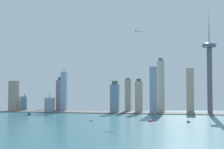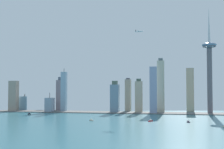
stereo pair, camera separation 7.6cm
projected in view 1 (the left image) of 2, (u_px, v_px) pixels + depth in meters
The scene contains 22 objects.
ground_plane at pixel (58, 146), 388.19m from camera, with size 6000.00×6000.00×0.00m, color #2F6673.
waterfront_pier at pixel (122, 112), 910.37m from camera, with size 925.88×70.29×2.13m, color #61605E.
observation_tower at pixel (209, 63), 876.26m from camera, with size 41.10×41.10×311.46m.
skyscraper_0 at pixel (61, 95), 993.52m from camera, with size 26.01×25.83×110.86m.
skyscraper_1 at pixel (161, 86), 913.43m from camera, with size 21.75×12.17×165.09m.
skyscraper_2 at pixel (50, 105), 939.80m from camera, with size 22.72×27.52×60.12m.
skyscraper_3 at pixel (128, 95), 961.81m from camera, with size 17.24×27.72×106.42m.
skyscraper_4 at pixel (153, 90), 882.76m from camera, with size 20.79×20.35×137.04m.
skyscraper_5 at pixel (155, 94), 990.61m from camera, with size 12.13×26.57×125.11m.
skyscraper_6 at pixel (115, 98), 918.15m from camera, with size 25.61×25.93×96.43m.
skyscraper_7 at pixel (14, 96), 977.95m from camera, with size 26.35×21.46×98.00m.
skyscraper_8 at pixel (62, 86), 1042.40m from camera, with size 19.43×16.69×169.81m.
skyscraper_9 at pixel (23, 103), 1004.10m from camera, with size 26.62×14.72×55.47m.
skyscraper_10 at pixel (190, 90), 962.48m from camera, with size 22.80×16.86×138.44m.
skyscraper_11 at pixel (64, 92), 957.25m from camera, with size 16.87×15.58×136.77m.
skyscraper_12 at pixel (139, 97), 911.64m from camera, with size 22.13×12.47×102.96m.
skyscraper_13 at pixel (50, 102), 1056.61m from camera, with size 25.31×25.17×57.32m.
boat_4 at pixel (188, 122), 653.77m from camera, with size 7.29×11.01×8.62m.
boat_5 at pixel (150, 121), 674.70m from camera, with size 9.92×14.33×9.84m.
boat_6 at pixel (91, 120), 688.78m from camera, with size 11.07×9.54×10.02m.
boat_7 at pixel (29, 114), 855.95m from camera, with size 6.66×10.55×4.29m.
airplane at pixel (139, 31), 848.32m from camera, with size 23.04×24.16×7.40m.
Camera 1 is at (140.10, -372.46, 74.33)m, focal length 48.55 mm.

